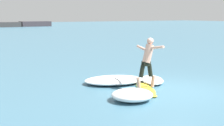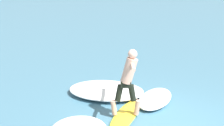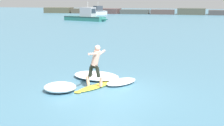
# 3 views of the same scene
# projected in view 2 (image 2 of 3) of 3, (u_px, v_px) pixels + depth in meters

# --- Properties ---
(surfboard) EXTENTS (1.31, 2.07, 0.21)m
(surfboard) POSITION_uv_depth(u_px,v_px,m) (125.00, 116.00, 8.03)
(surfboard) COLOR yellow
(surfboard) RESTS_ON ground
(surfer) EXTENTS (0.78, 1.63, 1.75)m
(surfer) POSITION_uv_depth(u_px,v_px,m) (128.00, 77.00, 7.72)
(surfer) COLOR #D39F89
(surfer) RESTS_ON surfboard
(wave_foam_at_tail) EXTENTS (2.60, 2.07, 0.26)m
(wave_foam_at_tail) POSITION_uv_depth(u_px,v_px,m) (106.00, 90.00, 9.40)
(wave_foam_at_tail) COLOR white
(wave_foam_at_tail) RESTS_ON ground
(wave_foam_beside) EXTENTS (1.54, 1.81, 0.20)m
(wave_foam_beside) POSITION_uv_depth(u_px,v_px,m) (155.00, 99.00, 8.90)
(wave_foam_beside) COLOR white
(wave_foam_beside) RESTS_ON ground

